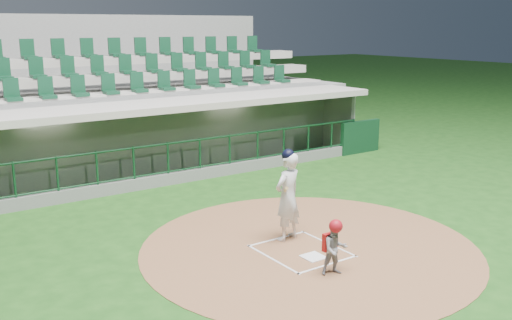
# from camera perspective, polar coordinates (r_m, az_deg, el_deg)

# --- Properties ---
(ground) EXTENTS (120.00, 120.00, 0.00)m
(ground) POSITION_cam_1_polar(r_m,az_deg,el_deg) (12.37, 3.64, -8.69)
(ground) COLOR #184313
(ground) RESTS_ON ground
(dirt_circle) EXTENTS (7.20, 7.20, 0.01)m
(dirt_circle) POSITION_cam_1_polar(r_m,az_deg,el_deg) (12.40, 5.32, -8.64)
(dirt_circle) COLOR brown
(dirt_circle) RESTS_ON ground
(home_plate) EXTENTS (0.43, 0.43, 0.02)m
(home_plate) POSITION_cam_1_polar(r_m,az_deg,el_deg) (11.87, 5.76, -9.62)
(home_plate) COLOR white
(home_plate) RESTS_ON dirt_circle
(batter_box_chalk) EXTENTS (1.55, 1.80, 0.01)m
(batter_box_chalk) POSITION_cam_1_polar(r_m,az_deg,el_deg) (12.15, 4.53, -9.05)
(batter_box_chalk) COLOR silver
(batter_box_chalk) RESTS_ON ground
(dugout_structure) EXTENTS (16.40, 3.70, 3.00)m
(dugout_structure) POSITION_cam_1_polar(r_m,az_deg,el_deg) (18.66, -11.16, 1.71)
(dugout_structure) COLOR gray
(dugout_structure) RESTS_ON ground
(seating_deck) EXTENTS (17.00, 6.72, 5.15)m
(seating_deck) POSITION_cam_1_polar(r_m,az_deg,el_deg) (21.37, -14.69, 4.27)
(seating_deck) COLOR gray
(seating_deck) RESTS_ON ground
(batter) EXTENTS (0.94, 0.96, 2.04)m
(batter) POSITION_cam_1_polar(r_m,az_deg,el_deg) (12.46, 3.19, -3.53)
(batter) COLOR silver
(batter) RESTS_ON dirt_circle
(catcher) EXTENTS (0.59, 0.53, 1.09)m
(catcher) POSITION_cam_1_polar(r_m,az_deg,el_deg) (10.98, 7.89, -8.60)
(catcher) COLOR gray
(catcher) RESTS_ON dirt_circle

